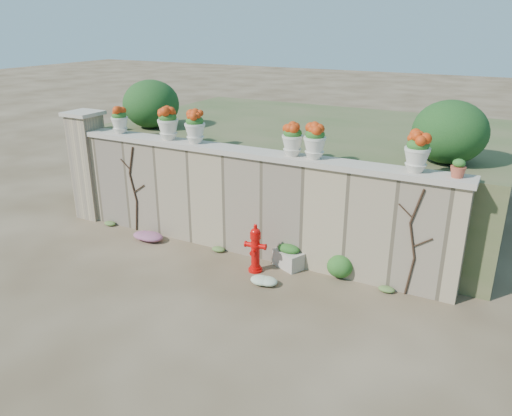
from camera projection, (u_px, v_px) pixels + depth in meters
The scene contains 21 objects.
ground at pixel (197, 291), 8.61m from camera, with size 80.00×80.00×0.00m, color #463623.
stone_wall at pixel (247, 205), 9.74m from camera, with size 8.00×0.40×2.00m, color #9A8767.
wall_cap at pixel (247, 152), 9.37m from camera, with size 8.10×0.52×0.10m, color #BDB09F.
gate_pillar at pixel (89, 165), 11.47m from camera, with size 0.72×0.72×2.48m.
raised_fill at pixel (309, 165), 12.39m from camera, with size 9.00×6.00×2.00m, color #384C23.
back_shrub_left at pixel (151, 104), 11.59m from camera, with size 1.30×1.30×1.10m, color #143814.
back_shrub_right at pixel (450, 132), 8.70m from camera, with size 1.30×1.30×1.10m, color #143814.
vine_left at pixel (134, 188), 10.74m from camera, with size 0.60×0.04×1.91m.
vine_right at pixel (413, 241), 8.15m from camera, with size 0.60×0.04×1.91m.
fire_hydrant at pixel (255, 248), 9.13m from camera, with size 0.40×0.29×0.93m.
planter_box at pixel (288, 257), 9.37m from camera, with size 0.64×0.52×0.46m.
green_shrub at pixel (335, 265), 8.95m from camera, with size 0.56×0.51×0.54m, color #1E5119.
magenta_clump at pixel (145, 237), 10.49m from camera, with size 0.84×0.56×0.22m, color #C727A0.
white_flowers at pixel (265, 280), 8.77m from camera, with size 0.50×0.40×0.18m, color white.
urn_pot_0 at pixel (119, 120), 10.61m from camera, with size 0.36×0.36×0.56m.
urn_pot_1 at pixel (168, 124), 10.03m from camera, with size 0.42×0.42×0.66m.
urn_pot_2 at pixel (195, 127), 9.75m from camera, with size 0.40×0.40×0.63m.
urn_pot_3 at pixel (293, 140), 8.84m from camera, with size 0.38×0.38×0.60m.
urn_pot_4 at pixel (315, 141), 8.65m from camera, with size 0.40×0.40×0.62m.
urn_pot_5 at pixel (417, 153), 7.89m from camera, with size 0.41×0.41×0.64m.
terracotta_pot at pixel (458, 169), 7.67m from camera, with size 0.24×0.24×0.28m.
Camera 1 is at (4.44, -6.19, 4.39)m, focal length 35.00 mm.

